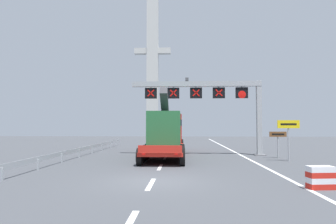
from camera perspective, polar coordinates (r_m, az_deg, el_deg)
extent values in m
plane|color=#424449|center=(13.81, -2.58, -13.08)|extent=(112.00, 112.00, 0.00)
cube|color=silver|center=(13.13, -3.31, -13.60)|extent=(0.20, 2.60, 0.01)
cube|color=silver|center=(18.34, -1.51, -10.46)|extent=(0.20, 2.60, 0.01)
cube|color=silver|center=(23.58, -0.53, -8.71)|extent=(0.20, 2.60, 0.01)
cube|color=silver|center=(28.85, 0.09, -7.59)|extent=(0.20, 2.60, 0.01)
cube|color=silver|center=(34.12, 0.52, -6.82)|extent=(0.20, 2.60, 0.01)
cube|color=silver|center=(39.40, 0.83, -6.26)|extent=(0.20, 2.60, 0.01)
cube|color=silver|center=(44.69, 1.07, -5.83)|extent=(0.20, 2.60, 0.01)
cube|color=silver|center=(49.97, 1.26, -5.49)|extent=(0.20, 2.60, 0.01)
cube|color=silver|center=(55.26, 1.41, -5.21)|extent=(0.20, 2.60, 0.01)
cube|color=silver|center=(60.55, 1.53, -4.99)|extent=(0.20, 2.60, 0.01)
cube|color=silver|center=(65.84, 1.64, -4.80)|extent=(0.20, 2.60, 0.01)
cube|color=silver|center=(26.11, 13.83, -8.04)|extent=(0.20, 63.00, 0.01)
cube|color=#9EA0A5|center=(26.50, 17.00, -1.06)|extent=(0.40, 0.40, 6.35)
cube|color=slate|center=(26.60, 17.09, -7.83)|extent=(0.90, 0.90, 0.08)
cube|color=#9EA0A5|center=(25.96, 5.36, 5.34)|extent=(11.08, 0.44, 0.44)
cube|color=#4C4C51|center=(25.99, 3.63, 6.22)|extent=(0.28, 0.40, 0.28)
cube|color=black|center=(26.33, 13.89, 3.59)|extent=(1.03, 0.24, 0.92)
cube|color=#9EA0A5|center=(26.38, 13.88, 4.69)|extent=(0.08, 0.08, 0.16)
cone|color=red|center=(26.18, 13.95, 3.26)|extent=(0.66, 0.02, 0.66)
cube|color=black|center=(26.02, 9.67, 3.62)|extent=(1.03, 0.24, 0.92)
cube|color=#9EA0A5|center=(26.08, 9.66, 4.73)|extent=(0.08, 0.08, 0.16)
cube|color=red|center=(25.89, 9.70, 3.65)|extent=(0.62, 0.02, 0.62)
cube|color=red|center=(25.89, 9.70, 3.65)|extent=(0.62, 0.02, 0.62)
cube|color=black|center=(25.86, 5.37, 3.63)|extent=(1.03, 0.24, 0.92)
cube|color=#9EA0A5|center=(25.92, 5.36, 4.75)|extent=(0.08, 0.08, 0.16)
cube|color=red|center=(25.73, 5.38, 3.66)|extent=(0.62, 0.02, 0.62)
cube|color=red|center=(25.73, 5.38, 3.66)|extent=(0.62, 0.02, 0.62)
cube|color=black|center=(25.85, 1.03, 3.62)|extent=(1.03, 0.24, 0.92)
cube|color=#9EA0A5|center=(25.91, 1.03, 4.74)|extent=(0.08, 0.08, 0.16)
cube|color=red|center=(25.72, 1.02, 3.65)|extent=(0.62, 0.02, 0.62)
cube|color=red|center=(25.72, 1.02, 3.65)|extent=(0.62, 0.02, 0.62)
cube|color=black|center=(25.98, -3.28, 3.60)|extent=(1.03, 0.24, 0.92)
cube|color=#9EA0A5|center=(26.04, -3.27, 4.71)|extent=(0.08, 0.08, 0.16)
cube|color=red|center=(25.85, -3.31, 3.63)|extent=(0.62, 0.02, 0.62)
cube|color=red|center=(25.85, -3.31, 3.63)|extent=(0.62, 0.02, 0.62)
cube|color=red|center=(23.37, -0.58, -6.98)|extent=(2.83, 10.41, 0.24)
cube|color=red|center=(18.09, -1.54, -7.08)|extent=(2.66, 0.09, 0.44)
cylinder|color=black|center=(19.06, -5.46, -8.50)|extent=(0.32, 1.10, 1.10)
cylinder|color=black|center=(18.87, 2.77, -8.57)|extent=(0.32, 1.10, 1.10)
cylinder|color=black|center=(20.09, -5.03, -8.20)|extent=(0.32, 1.10, 1.10)
cylinder|color=black|center=(19.91, 2.77, -8.26)|extent=(0.32, 1.10, 1.10)
cylinder|color=black|center=(21.13, -4.65, -7.93)|extent=(0.32, 1.10, 1.10)
cylinder|color=black|center=(20.96, 2.76, -7.98)|extent=(0.32, 1.10, 1.10)
cylinder|color=black|center=(22.17, -4.30, -7.68)|extent=(0.32, 1.10, 1.10)
cylinder|color=black|center=(22.01, 2.76, -7.72)|extent=(0.32, 1.10, 1.10)
cylinder|color=black|center=(23.21, -3.98, -7.45)|extent=(0.32, 1.10, 1.10)
cylinder|color=black|center=(23.05, 2.76, -7.49)|extent=(0.32, 1.10, 1.10)
cube|color=red|center=(30.40, 0.18, -3.39)|extent=(2.58, 3.21, 3.10)
cube|color=black|center=(30.40, 0.18, -2.07)|extent=(2.61, 3.23, 0.60)
cylinder|color=black|center=(31.42, -2.11, -6.19)|extent=(0.34, 1.10, 1.10)
cylinder|color=black|center=(31.31, 2.62, -6.20)|extent=(0.34, 1.10, 1.10)
cylinder|color=black|center=(29.43, -2.44, -6.43)|extent=(0.34, 1.10, 1.10)
cylinder|color=black|center=(29.31, 2.62, -6.45)|extent=(0.34, 1.10, 1.10)
cube|color=#236638|center=(23.71, -0.52, -3.36)|extent=(2.39, 5.73, 2.70)
cube|color=#2D2D33|center=(22.91, -0.64, 1.49)|extent=(0.57, 2.94, 2.29)
cube|color=red|center=(18.18, -4.66, -8.00)|extent=(0.20, 0.06, 0.12)
cube|color=red|center=(18.03, 1.59, -8.05)|extent=(0.20, 0.06, 0.12)
cylinder|color=#9EA0A5|center=(22.80, 22.00, -5.10)|extent=(0.10, 0.10, 2.89)
cube|color=yellow|center=(22.72, 22.00, -2.17)|extent=(1.53, 0.06, 0.56)
cube|color=black|center=(22.69, 22.03, -2.17)|extent=(1.10, 0.01, 0.12)
cylinder|color=#9EA0A5|center=(24.76, 20.23, -5.90)|extent=(0.10, 0.10, 2.04)
cube|color=brown|center=(24.67, 20.24, -4.00)|extent=(1.31, 0.06, 0.40)
cube|color=black|center=(24.64, 20.27, -4.00)|extent=(0.94, 0.01, 0.12)
cube|color=red|center=(13.59, 27.13, -12.49)|extent=(1.05, 0.62, 0.23)
cube|color=white|center=(13.55, 27.11, -11.55)|extent=(1.05, 0.62, 0.22)
cube|color=red|center=(13.52, 27.09, -10.61)|extent=(1.05, 0.62, 0.23)
cube|color=white|center=(13.49, 27.06, -9.66)|extent=(1.05, 0.62, 0.23)
cube|color=#999EA3|center=(26.35, -15.48, -6.68)|extent=(0.04, 26.88, 0.32)
cube|color=#999EA3|center=(15.68, -29.12, -10.39)|extent=(0.10, 0.10, 0.60)
cube|color=#999EA3|center=(18.60, -23.57, -9.22)|extent=(0.10, 0.10, 0.60)
cube|color=#999EA3|center=(21.64, -19.57, -8.32)|extent=(0.10, 0.10, 0.60)
cube|color=#999EA3|center=(24.77, -16.58, -7.62)|extent=(0.10, 0.10, 0.60)
cube|color=#999EA3|center=(27.95, -14.28, -7.07)|extent=(0.10, 0.10, 0.60)
cube|color=#999EA3|center=(31.17, -12.45, -6.62)|extent=(0.10, 0.10, 0.60)
cube|color=#999EA3|center=(34.42, -10.97, -6.25)|extent=(0.10, 0.10, 0.60)
cube|color=#999EA3|center=(37.68, -9.74, -5.94)|extent=(0.10, 0.10, 0.60)
cube|color=#B7B7B2|center=(75.04, -2.97, 8.49)|extent=(2.80, 2.00, 33.93)
cube|color=#B7B7B2|center=(75.93, -2.96, 11.51)|extent=(9.00, 1.60, 1.40)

